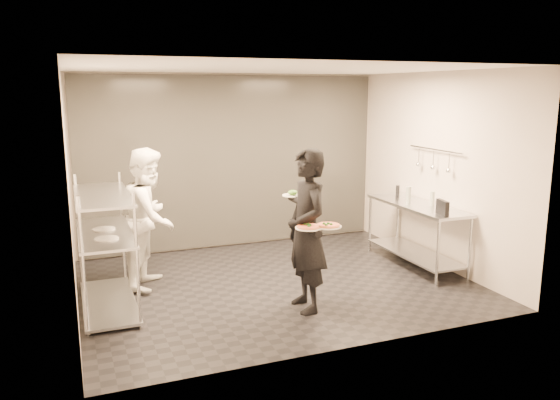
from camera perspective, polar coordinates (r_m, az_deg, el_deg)
name	(u,v)px	position (r m, az deg, el deg)	size (l,w,h in m)	color
room_shell	(248,168)	(8.12, -3.33, 3.35)	(5.00, 4.00, 2.80)	black
pass_rack	(105,244)	(6.71, -17.79, -4.41)	(0.60, 1.60, 1.50)	silver
prep_counter	(416,224)	(8.20, 14.05, -2.41)	(0.60, 1.80, 0.92)	silver
utensil_rail	(434,160)	(8.18, 15.78, 4.03)	(0.07, 1.20, 0.31)	silver
waiter	(307,231)	(6.28, 2.81, -3.24)	(0.69, 0.45, 1.90)	black
chef	(150,218)	(7.28, -13.45, -1.81)	(0.88, 0.69, 1.82)	white
pizza_plate_near	(309,227)	(6.03, 3.02, -2.83)	(0.30, 0.30, 0.05)	silver
pizza_plate_far	(328,225)	(6.08, 5.08, -2.67)	(0.30, 0.30, 0.05)	silver
salad_plate	(293,194)	(6.45, 1.34, 0.67)	(0.25, 0.25, 0.07)	silver
pos_monitor	(442,208)	(7.48, 16.61, -0.77)	(0.06, 0.28, 0.20)	black
bottle_green	(408,195)	(8.06, 13.27, 0.46)	(0.07, 0.07, 0.26)	gray
bottle_clear	(432,199)	(8.05, 15.64, 0.14)	(0.06, 0.06, 0.20)	gray
bottle_dark	(398,191)	(8.53, 12.18, 0.88)	(0.06, 0.06, 0.19)	black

